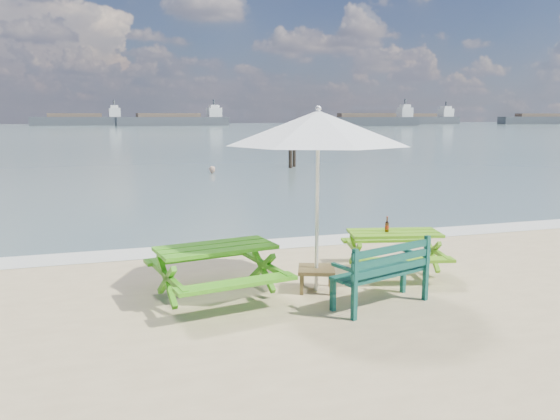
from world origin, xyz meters
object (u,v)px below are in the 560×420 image
object	(u,v)px
beer_bottle	(387,227)
swimmer	(212,184)
picnic_table_right	(394,253)
park_bench	(380,286)
side_table	(316,279)
picnic_table_left	(216,274)
patio_umbrella	(318,128)

from	to	relation	value
beer_bottle	swimmer	xyz separation A→B (m)	(-0.03, 16.57, -1.28)
picnic_table_right	beer_bottle	bearing A→B (deg)	170.79
park_bench	side_table	size ratio (longest dim) A/B	2.21
picnic_table_right	swimmer	distance (m)	16.61
picnic_table_left	patio_umbrella	bearing A→B (deg)	-1.47
beer_bottle	swimmer	distance (m)	16.62
park_bench	picnic_table_right	bearing A→B (deg)	55.06
picnic_table_right	beer_bottle	size ratio (longest dim) A/B	7.54
picnic_table_left	side_table	xyz separation A→B (m)	(1.51, -0.04, -0.19)
patio_umbrella	swimmer	xyz separation A→B (m)	(1.40, 17.07, -2.92)
side_table	patio_umbrella	world-z (taller)	patio_umbrella
park_bench	side_table	world-z (taller)	park_bench
swimmer	park_bench	bearing A→B (deg)	-92.51
picnic_table_right	beer_bottle	world-z (taller)	beer_bottle
picnic_table_right	swimmer	xyz separation A→B (m)	(-0.16, 16.59, -0.83)
picnic_table_right	swimmer	size ratio (longest dim) A/B	1.19
picnic_table_right	park_bench	size ratio (longest dim) A/B	1.26
picnic_table_left	side_table	distance (m)	1.53
beer_bottle	side_table	bearing A→B (deg)	-160.55
picnic_table_left	patio_umbrella	distance (m)	2.55
side_table	park_bench	bearing A→B (deg)	-54.46
beer_bottle	swimmer	size ratio (longest dim) A/B	0.16
picnic_table_right	swimmer	world-z (taller)	picnic_table_right
picnic_table_right	beer_bottle	distance (m)	0.47
patio_umbrella	park_bench	bearing A→B (deg)	-54.46
picnic_table_right	patio_umbrella	size ratio (longest dim) A/B	0.56
patio_umbrella	picnic_table_left	bearing A→B (deg)	178.53
swimmer	patio_umbrella	bearing A→B (deg)	-94.70
side_table	swimmer	bearing A→B (deg)	85.30
beer_bottle	swimmer	world-z (taller)	beer_bottle
picnic_table_right	park_bench	xyz separation A→B (m)	(-0.94, -1.35, -0.06)
patio_umbrella	swimmer	world-z (taller)	patio_umbrella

